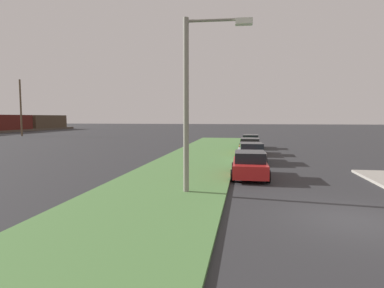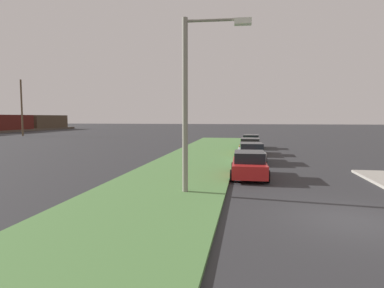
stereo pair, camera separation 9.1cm
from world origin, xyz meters
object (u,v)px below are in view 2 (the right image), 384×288
parked_car_green (251,142)px  parked_car_orange (250,146)px  distant_utility_pole (22,108)px  parked_car_red (249,165)px  streetlight (193,93)px  parked_car_silver (251,153)px

parked_car_green → parked_car_orange: bearing=-179.2°
parked_car_orange → distant_utility_pole: bearing=62.0°
parked_car_orange → parked_car_red: bearing=-179.2°
parked_car_red → distant_utility_pole: 52.60m
parked_car_green → distant_utility_pole: 43.56m
parked_car_red → parked_car_green: bearing=-2.0°
streetlight → distant_utility_pole: distant_utility_pole is taller
parked_car_red → streetlight: 6.21m
parked_car_green → parked_car_silver: bearing=-178.4°
parked_car_red → parked_car_green: same height
parked_car_red → parked_car_green: (17.59, -0.28, 0.00)m
parked_car_silver → streetlight: (-10.60, 2.58, 3.67)m
parked_car_orange → streetlight: (-15.98, 2.56, 3.67)m
parked_car_red → parked_car_silver: same height
streetlight → distant_utility_pole: (38.52, 37.37, 0.61)m
parked_car_red → parked_car_orange: bearing=-1.7°
parked_car_green → distant_utility_pole: distant_utility_pole is taller
parked_car_red → parked_car_orange: size_ratio=1.00×
parked_car_silver → parked_car_orange: (5.38, 0.02, 0.00)m
streetlight → parked_car_green: bearing=-7.0°
distant_utility_pole → parked_car_orange: bearing=-119.4°
parked_car_red → parked_car_orange: (11.59, -0.14, 0.00)m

